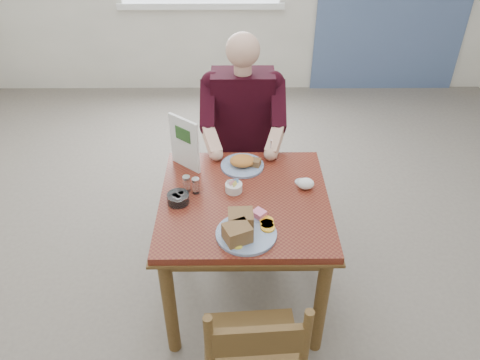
{
  "coord_description": "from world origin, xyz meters",
  "views": [
    {
      "loc": [
        -0.04,
        -1.96,
        2.29
      ],
      "look_at": [
        -0.02,
        0.0,
        0.87
      ],
      "focal_mm": 35.0,
      "sensor_mm": 36.0,
      "label": 1
    }
  ],
  "objects_px": {
    "chair_near": "(253,359)",
    "far_plate": "(243,163)",
    "table": "(244,214)",
    "chair_far": "(242,158)",
    "near_plate": "(243,229)",
    "diner": "(243,123)"
  },
  "relations": [
    {
      "from": "chair_far",
      "to": "chair_near",
      "type": "bearing_deg",
      "value": -89.03
    },
    {
      "from": "chair_far",
      "to": "diner",
      "type": "bearing_deg",
      "value": -89.99
    },
    {
      "from": "diner",
      "to": "far_plate",
      "type": "height_order",
      "value": "diner"
    },
    {
      "from": "chair_far",
      "to": "diner",
      "type": "relative_size",
      "value": 0.69
    },
    {
      "from": "near_plate",
      "to": "table",
      "type": "bearing_deg",
      "value": 88.05
    },
    {
      "from": "table",
      "to": "near_plate",
      "type": "xyz_separation_m",
      "value": [
        -0.01,
        -0.28,
        0.15
      ]
    },
    {
      "from": "chair_far",
      "to": "near_plate",
      "type": "height_order",
      "value": "chair_far"
    },
    {
      "from": "chair_near",
      "to": "diner",
      "type": "relative_size",
      "value": 0.69
    },
    {
      "from": "diner",
      "to": "chair_near",
      "type": "bearing_deg",
      "value": -88.97
    },
    {
      "from": "table",
      "to": "chair_near",
      "type": "distance_m",
      "value": 0.8
    },
    {
      "from": "far_plate",
      "to": "near_plate",
      "type": "bearing_deg",
      "value": -90.73
    },
    {
      "from": "table",
      "to": "near_plate",
      "type": "height_order",
      "value": "near_plate"
    },
    {
      "from": "diner",
      "to": "far_plate",
      "type": "xyz_separation_m",
      "value": [
        -0.0,
        -0.41,
        -0.04
      ]
    },
    {
      "from": "diner",
      "to": "far_plate",
      "type": "bearing_deg",
      "value": -90.33
    },
    {
      "from": "chair_near",
      "to": "far_plate",
      "type": "relative_size",
      "value": 2.99
    },
    {
      "from": "chair_near",
      "to": "table",
      "type": "bearing_deg",
      "value": 91.95
    },
    {
      "from": "table",
      "to": "chair_far",
      "type": "distance_m",
      "value": 0.81
    },
    {
      "from": "chair_near",
      "to": "diner",
      "type": "xyz_separation_m",
      "value": [
        -0.03,
        1.49,
        0.33
      ]
    },
    {
      "from": "chair_far",
      "to": "far_plate",
      "type": "height_order",
      "value": "chair_far"
    },
    {
      "from": "chair_near",
      "to": "far_plate",
      "type": "bearing_deg",
      "value": 91.54
    },
    {
      "from": "table",
      "to": "chair_near",
      "type": "height_order",
      "value": "chair_near"
    },
    {
      "from": "table",
      "to": "chair_far",
      "type": "relative_size",
      "value": 0.97
    }
  ]
}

